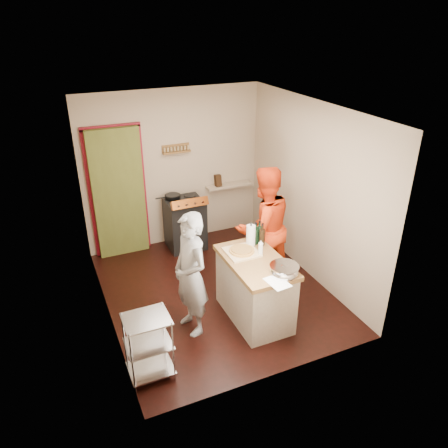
% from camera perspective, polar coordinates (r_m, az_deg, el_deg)
% --- Properties ---
extents(floor, '(3.50, 3.50, 0.00)m').
position_cam_1_polar(floor, '(6.40, -1.12, -8.73)').
color(floor, black).
rests_on(floor, ground).
extents(back_wall, '(3.00, 0.44, 2.60)m').
position_cam_1_polar(back_wall, '(7.22, -11.46, 5.18)').
color(back_wall, gray).
rests_on(back_wall, ground).
extents(left_wall, '(0.04, 3.50, 2.60)m').
position_cam_1_polar(left_wall, '(5.41, -16.05, -0.80)').
color(left_wall, gray).
rests_on(left_wall, ground).
extents(right_wall, '(0.04, 3.50, 2.60)m').
position_cam_1_polar(right_wall, '(6.43, 11.23, 4.13)').
color(right_wall, gray).
rests_on(right_wall, ground).
extents(ceiling, '(3.00, 3.50, 0.02)m').
position_cam_1_polar(ceiling, '(5.34, -1.37, 14.83)').
color(ceiling, white).
rests_on(ceiling, back_wall).
extents(stove, '(0.60, 0.63, 1.00)m').
position_cam_1_polar(stove, '(7.34, -5.12, 0.14)').
color(stove, black).
rests_on(stove, ground).
extents(wire_shelving, '(0.48, 0.40, 0.80)m').
position_cam_1_polar(wire_shelving, '(4.92, -9.82, -15.25)').
color(wire_shelving, silver).
rests_on(wire_shelving, ground).
extents(island, '(0.68, 1.28, 1.18)m').
position_cam_1_polar(island, '(5.68, 4.09, -8.21)').
color(island, beige).
rests_on(island, ground).
extents(person_stripe, '(0.48, 0.64, 1.60)m').
position_cam_1_polar(person_stripe, '(5.29, -4.36, -6.64)').
color(person_stripe, '#ABAAAF').
rests_on(person_stripe, ground).
extents(person_red, '(0.93, 0.76, 1.79)m').
position_cam_1_polar(person_red, '(6.19, 5.16, -0.44)').
color(person_red, red).
rests_on(person_red, ground).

